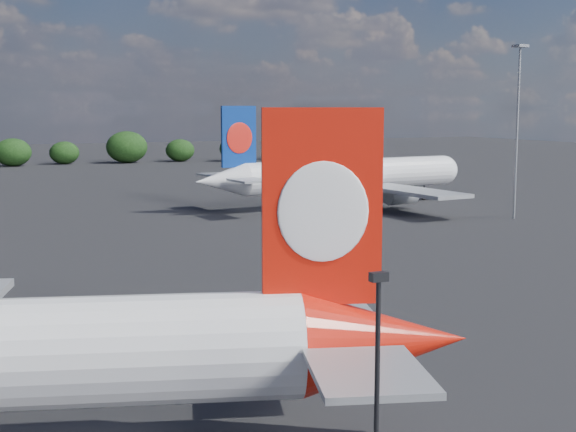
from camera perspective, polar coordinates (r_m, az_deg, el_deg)
name	(u,v)px	position (r m, az deg, el deg)	size (l,w,h in m)	color
china_southern_airliner	(342,176)	(120.79, 3.87, 2.86)	(45.90, 43.69, 14.97)	white
apron_lamp_post	(377,408)	(25.46, 6.33, -13.40)	(0.55, 0.30, 9.77)	black
floodlight_mast_near	(518,108)	(110.42, 16.04, 7.42)	(1.60, 1.60, 22.86)	#909398
billboard_yellow	(2,151)	(216.02, -19.67, 4.37)	(5.00, 0.30, 5.50)	yellow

